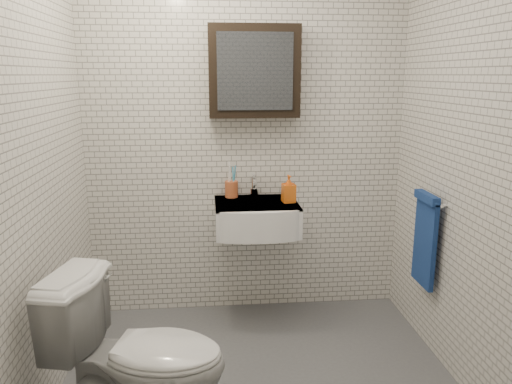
% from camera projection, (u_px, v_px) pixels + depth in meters
% --- Properties ---
extents(room_shell, '(2.22, 2.02, 2.51)m').
position_uv_depth(room_shell, '(261.00, 120.00, 2.43)').
color(room_shell, silver).
rests_on(room_shell, ground).
extents(washbasin, '(0.55, 0.50, 0.20)m').
position_uv_depth(washbasin, '(257.00, 218.00, 3.31)').
color(washbasin, white).
rests_on(washbasin, room_shell).
extents(faucet, '(0.06, 0.20, 0.15)m').
position_uv_depth(faucet, '(254.00, 187.00, 3.46)').
color(faucet, silver).
rests_on(faucet, washbasin).
extents(mirror_cabinet, '(0.60, 0.15, 0.60)m').
position_uv_depth(mirror_cabinet, '(254.00, 72.00, 3.28)').
color(mirror_cabinet, black).
rests_on(mirror_cabinet, room_shell).
extents(towel_rail, '(0.09, 0.30, 0.58)m').
position_uv_depth(towel_rail, '(425.00, 236.00, 3.03)').
color(towel_rail, silver).
rests_on(towel_rail, room_shell).
extents(toothbrush_cup, '(0.10, 0.10, 0.25)m').
position_uv_depth(toothbrush_cup, '(231.00, 188.00, 3.46)').
color(toothbrush_cup, '#AF522B').
rests_on(toothbrush_cup, washbasin).
extents(soap_bottle, '(0.09, 0.09, 0.18)m').
position_uv_depth(soap_bottle, '(289.00, 189.00, 3.31)').
color(soap_bottle, orange).
rests_on(soap_bottle, washbasin).
extents(toilet, '(0.88, 0.63, 0.81)m').
position_uv_depth(toilet, '(141.00, 358.00, 2.30)').
color(toilet, silver).
rests_on(toilet, ground).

